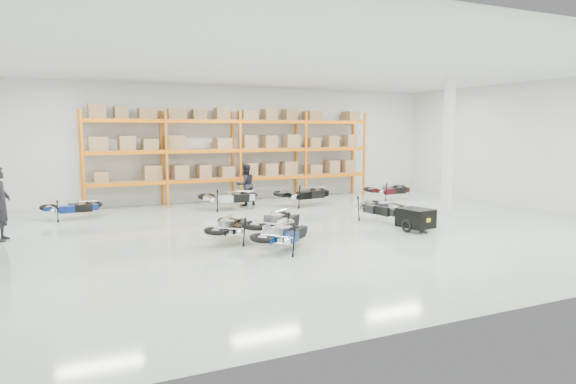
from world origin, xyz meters
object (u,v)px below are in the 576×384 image
moto_back_a (72,204)px  moto_back_c (304,190)px  moto_blue_centre (284,229)px  moto_back_b (229,194)px  moto_silver_left (277,217)px  moto_black_far_left (230,223)px  moto_touring_right (382,204)px  trailer (416,218)px  person_back (246,185)px  moto_back_d (389,187)px  person_left (0,204)px

moto_back_a → moto_back_c: moto_back_c is taller
moto_back_c → moto_blue_centre: bearing=143.8°
moto_blue_centre → moto_back_b: bearing=-47.6°
moto_silver_left → moto_black_far_left: moto_silver_left is taller
moto_back_b → moto_touring_right: bearing=-134.6°
moto_silver_left → trailer: size_ratio=1.24×
moto_blue_centre → person_back: (1.72, 7.18, 0.26)m
moto_touring_right → person_back: (-2.53, 5.00, 0.22)m
moto_blue_centre → moto_back_d: size_ratio=0.96×
moto_touring_right → moto_back_d: size_ratio=1.04×
moto_silver_left → person_left: (-6.35, 2.81, 0.37)m
moto_black_far_left → moto_back_b: size_ratio=0.89×
moto_back_b → person_back: bearing=-44.9°
moto_blue_centre → person_back: size_ratio=1.08×
trailer → person_back: bearing=101.2°
moto_touring_right → moto_back_c: 4.02m
moto_black_far_left → moto_touring_right: moto_touring_right is taller
person_left → moto_back_a: bearing=-24.5°
person_left → moto_back_b: bearing=-61.0°
moto_blue_centre → moto_back_c: (3.62, 6.14, 0.08)m
moto_silver_left → person_back: size_ratio=1.23×
moto_blue_centre → trailer: moto_blue_centre is taller
moto_blue_centre → moto_back_d: bearing=-90.5°
moto_back_c → person_back: bearing=55.8°
moto_back_a → person_left: bearing=144.0°
moto_silver_left → moto_touring_right: size_ratio=1.06×
moto_back_d → person_left: 13.57m
person_left → person_back: 8.33m
moto_silver_left → moto_back_c: size_ratio=0.99×
moto_back_b → moto_back_c: moto_back_c is taller
moto_touring_right → trailer: 1.61m
moto_touring_right → moto_blue_centre: bearing=-157.7°
moto_silver_left → moto_back_a: 7.12m
moto_back_c → moto_back_a: bearing=80.6°
moto_silver_left → moto_touring_right: bearing=-118.2°
person_left → moto_silver_left: bearing=-104.6°
moto_silver_left → moto_black_far_left: (-1.18, 0.19, -0.08)m
moto_blue_centre → moto_silver_left: 1.28m
trailer → person_back: person_back is taller
trailer → moto_back_a: 10.45m
moto_back_a → person_back: (5.97, 0.52, 0.29)m
moto_touring_right → moto_back_d: bearing=46.6°
moto_back_a → trailer: bearing=-127.9°
moto_back_d → person_back: bearing=79.3°
moto_black_far_left → trailer: (5.08, -0.84, -0.13)m
moto_back_d → person_left: bearing=98.7°
person_left → moto_back_d: bearing=-71.9°
moto_back_d → person_left: person_left is taller
moto_back_b → person_left: size_ratio=0.96×
moto_black_far_left → person_left: bearing=4.3°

